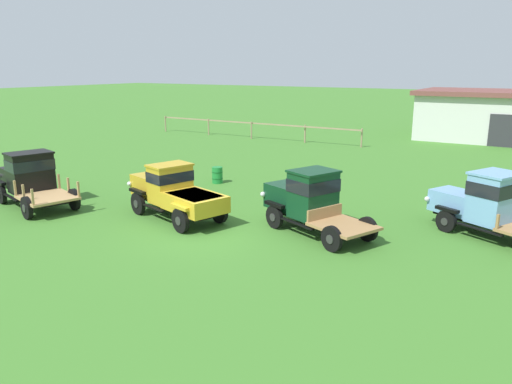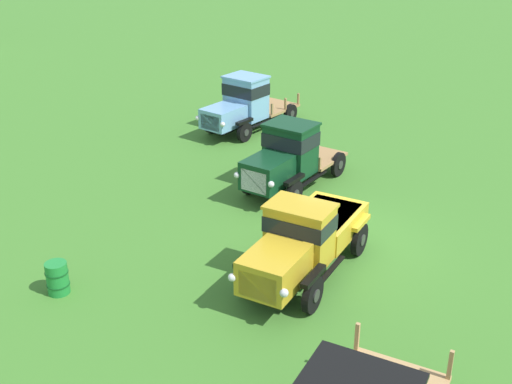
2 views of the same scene
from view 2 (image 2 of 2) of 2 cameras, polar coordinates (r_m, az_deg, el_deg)
The scene contains 5 objects.
ground_plane at distance 18.51m, azimuth 8.12°, elevation -4.24°, with size 240.00×240.00×0.00m, color #3D7528.
vintage_truck_second_in_line at distance 16.19m, azimuth 4.23°, elevation -4.19°, with size 5.26×3.07×2.12m.
vintage_truck_midrow_center at distance 20.99m, azimuth 2.73°, elevation 3.12°, with size 4.97×3.27×2.28m.
vintage_truck_far_side at distance 26.73m, azimuth -1.18°, elevation 7.83°, with size 5.28×3.66×2.31m.
oil_drum_beside_row at distance 16.52m, azimuth -17.24°, elevation -7.31°, with size 0.57×0.57×0.84m.
Camera 2 is at (-16.27, -0.76, 8.80)m, focal length 45.00 mm.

